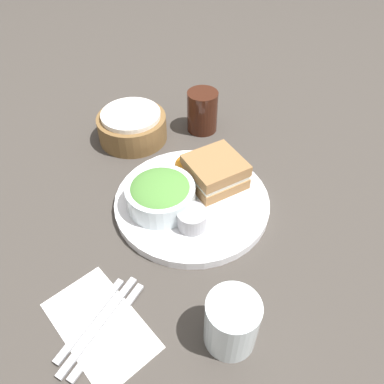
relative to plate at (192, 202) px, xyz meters
name	(u,v)px	position (x,y,z in m)	size (l,w,h in m)	color
ground_plane	(192,205)	(0.00, 0.00, -0.01)	(4.00, 4.00, 0.00)	#3D3833
plate	(192,202)	(0.00, 0.00, 0.00)	(0.32, 0.32, 0.02)	silver
sandwich	(215,172)	(0.07, 0.01, 0.04)	(0.13, 0.13, 0.06)	olive
salad_bowl	(161,194)	(-0.06, 0.03, 0.04)	(0.14, 0.14, 0.06)	silver
dressing_cup	(192,219)	(-0.05, -0.05, 0.03)	(0.06, 0.06, 0.04)	#99999E
orange_wedge	(185,166)	(0.04, 0.07, 0.03)	(0.05, 0.05, 0.05)	orange
drink_glass	(202,111)	(0.20, 0.19, 0.04)	(0.08, 0.08, 0.11)	#38190F
bread_basket	(132,126)	(0.04, 0.28, 0.03)	(0.17, 0.17, 0.08)	brown
napkin	(100,325)	(-0.29, -0.10, -0.01)	(0.11, 0.20, 0.00)	white
fork	(109,329)	(-0.28, -0.12, 0.00)	(0.18, 0.01, 0.01)	#B2B2B7
knife	(100,324)	(-0.29, -0.10, 0.00)	(0.19, 0.01, 0.01)	#B2B2B7
spoon	(91,319)	(-0.29, -0.08, 0.00)	(0.16, 0.01, 0.01)	#B2B2B7
water_glass	(232,323)	(-0.15, -0.25, 0.04)	(0.08, 0.08, 0.10)	silver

